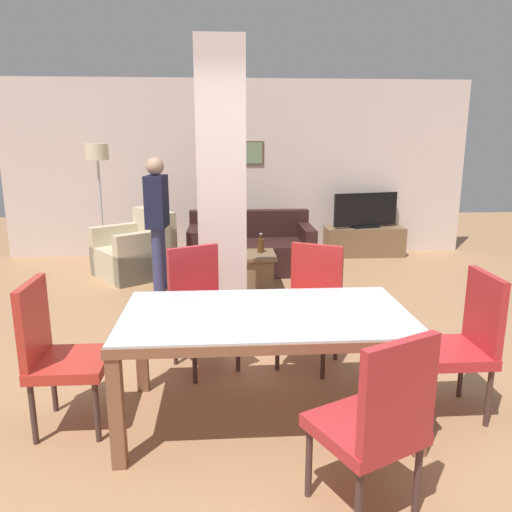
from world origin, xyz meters
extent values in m
plane|color=#AB7C53|center=(0.00, 0.00, 0.00)|extent=(18.00, 18.00, 0.00)
cube|color=beige|center=(0.00, 4.88, 1.35)|extent=(7.20, 0.06, 2.70)
cube|color=brown|center=(0.16, 4.84, 1.60)|extent=(0.44, 0.02, 0.36)
cube|color=gray|center=(0.16, 4.83, 1.60)|extent=(0.40, 0.01, 0.32)
cube|color=beige|center=(-0.27, 1.66, 1.35)|extent=(0.45, 0.30, 2.70)
cube|color=brown|center=(0.00, -0.47, 0.71)|extent=(1.85, 0.06, 0.06)
cube|color=brown|center=(0.00, 0.47, 0.71)|extent=(1.85, 0.06, 0.06)
cube|color=brown|center=(-0.89, 0.00, 0.71)|extent=(0.06, 0.87, 0.06)
cube|color=brown|center=(0.89, 0.00, 0.71)|extent=(0.06, 0.87, 0.06)
cube|color=silver|center=(0.00, 0.00, 0.75)|extent=(1.83, 0.97, 0.01)
cube|color=brown|center=(-0.87, -0.45, 0.34)|extent=(0.08, 0.08, 0.68)
cube|color=brown|center=(0.87, -0.45, 0.34)|extent=(0.08, 0.08, 0.68)
cube|color=brown|center=(-0.87, 0.45, 0.34)|extent=(0.08, 0.08, 0.68)
cube|color=brown|center=(0.87, 0.45, 0.34)|extent=(0.08, 0.08, 0.68)
cube|color=#BA2B30|center=(0.42, -0.84, 0.44)|extent=(0.62, 0.62, 0.07)
cube|color=#BA2B30|center=(0.51, -1.03, 0.73)|extent=(0.41, 0.24, 0.51)
cylinder|color=#442E2A|center=(0.16, -0.76, 0.20)|extent=(0.04, 0.04, 0.40)
cylinder|color=#442E2A|center=(0.50, -0.59, 0.20)|extent=(0.04, 0.04, 0.40)
cylinder|color=#442E2A|center=(0.33, -1.10, 0.20)|extent=(0.04, 0.04, 0.40)
cylinder|color=#442E2A|center=(0.67, -0.93, 0.20)|extent=(0.04, 0.04, 0.40)
cube|color=#BB2930|center=(-0.42, 0.79, 0.44)|extent=(0.62, 0.62, 0.07)
cube|color=#BB2930|center=(-0.51, 0.97, 0.73)|extent=(0.41, 0.25, 0.51)
cylinder|color=#442E2A|center=(-0.16, 0.71, 0.20)|extent=(0.04, 0.04, 0.40)
cylinder|color=#442E2A|center=(-0.49, 0.53, 0.20)|extent=(0.04, 0.04, 0.40)
cylinder|color=#442E2A|center=(-0.34, 1.04, 0.20)|extent=(0.04, 0.04, 0.40)
cylinder|color=#442E2A|center=(-0.67, 0.86, 0.20)|extent=(0.04, 0.04, 0.40)
cube|color=red|center=(1.24, 0.00, 0.44)|extent=(0.46, 0.46, 0.07)
cube|color=red|center=(1.45, 0.00, 0.73)|extent=(0.05, 0.44, 0.51)
cylinder|color=#442E2A|center=(1.05, -0.19, 0.20)|extent=(0.04, 0.04, 0.40)
cylinder|color=#442E2A|center=(1.05, 0.19, 0.20)|extent=(0.04, 0.04, 0.40)
cylinder|color=#442E2A|center=(1.43, -0.19, 0.20)|extent=(0.04, 0.04, 0.40)
cylinder|color=#442E2A|center=(1.43, 0.19, 0.20)|extent=(0.04, 0.04, 0.40)
cube|color=red|center=(-1.24, 0.00, 0.44)|extent=(0.46, 0.46, 0.07)
cube|color=red|center=(-1.45, 0.00, 0.73)|extent=(0.05, 0.44, 0.51)
cylinder|color=#442E2A|center=(-1.05, 0.19, 0.20)|extent=(0.04, 0.04, 0.40)
cylinder|color=#442E2A|center=(-1.05, -0.19, 0.20)|extent=(0.04, 0.04, 0.40)
cylinder|color=#442E2A|center=(-1.43, 0.19, 0.20)|extent=(0.04, 0.04, 0.40)
cylinder|color=#442E2A|center=(-1.43, -0.19, 0.20)|extent=(0.04, 0.04, 0.40)
cube|color=red|center=(0.42, 0.79, 0.44)|extent=(0.62, 0.62, 0.07)
cube|color=red|center=(0.51, 0.97, 0.73)|extent=(0.41, 0.25, 0.51)
cylinder|color=#442E2A|center=(0.49, 0.53, 0.20)|extent=(0.04, 0.04, 0.40)
cylinder|color=#442E2A|center=(0.16, 0.71, 0.20)|extent=(0.04, 0.04, 0.40)
cylinder|color=#442E2A|center=(0.67, 0.86, 0.20)|extent=(0.04, 0.04, 0.40)
cylinder|color=#442E2A|center=(0.34, 1.04, 0.20)|extent=(0.04, 0.04, 0.40)
cube|color=black|center=(0.12, 3.80, 0.21)|extent=(1.72, 0.90, 0.42)
cube|color=black|center=(0.12, 4.16, 0.62)|extent=(1.72, 0.18, 0.39)
cube|color=black|center=(0.90, 3.80, 0.32)|extent=(0.16, 0.90, 0.64)
cube|color=black|center=(-0.66, 3.80, 0.32)|extent=(0.16, 0.90, 0.64)
cube|color=beige|center=(-1.47, 3.63, 0.20)|extent=(1.21, 1.22, 0.40)
cube|color=beige|center=(-1.20, 3.83, 0.64)|extent=(0.67, 0.82, 0.48)
cube|color=beige|center=(-1.25, 3.33, 0.33)|extent=(0.77, 0.62, 0.66)
cube|color=beige|center=(-1.69, 3.92, 0.33)|extent=(0.77, 0.62, 0.66)
cube|color=brown|center=(0.04, 2.89, 0.44)|extent=(0.66, 0.56, 0.04)
cube|color=brown|center=(0.04, 2.89, 0.21)|extent=(0.58, 0.48, 0.42)
cylinder|color=#4C2D14|center=(0.20, 2.96, 0.54)|extent=(0.08, 0.08, 0.17)
cylinder|color=#4C2D14|center=(0.20, 2.96, 0.66)|extent=(0.03, 0.03, 0.06)
cylinder|color=#B7B7BC|center=(0.20, 2.96, 0.69)|extent=(0.04, 0.04, 0.01)
cube|color=brown|center=(1.97, 4.60, 0.23)|extent=(1.24, 0.40, 0.46)
cube|color=black|center=(1.97, 4.60, 0.47)|extent=(0.46, 0.29, 0.03)
cube|color=black|center=(1.97, 4.60, 0.74)|extent=(1.05, 0.29, 0.51)
cylinder|color=#B7B7BC|center=(-1.98, 4.17, 0.01)|extent=(0.28, 0.28, 0.02)
cylinder|color=#B7B7BC|center=(-1.98, 4.17, 0.78)|extent=(0.04, 0.04, 1.51)
cylinder|color=beige|center=(-1.98, 4.17, 1.64)|extent=(0.31, 0.31, 0.22)
cylinder|color=#393C6B|center=(-1.04, 3.09, 0.39)|extent=(0.13, 0.13, 0.78)
cylinder|color=#393C6B|center=(-1.06, 2.92, 0.39)|extent=(0.13, 0.13, 0.78)
cube|color=#1A1D38|center=(-1.05, 3.00, 1.09)|extent=(0.26, 0.40, 0.62)
sphere|color=tan|center=(-1.05, 3.00, 1.51)|extent=(0.21, 0.21, 0.21)
camera|label=1|loc=(-0.27, -3.00, 1.84)|focal=35.00mm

